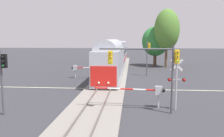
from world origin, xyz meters
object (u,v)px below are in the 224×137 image
(crossing_gate_near, at_px, (151,91))
(traffic_signal_near_left, at_px, (3,72))
(traffic_signal_near_right, at_px, (150,62))
(oak_far_right, at_px, (167,30))
(commuter_train, at_px, (115,54))
(crossing_signal_mast, at_px, (176,78))
(elm_centre_background, at_px, (155,41))
(traffic_signal_far_side, at_px, (148,53))
(crossing_gate_far, at_px, (81,68))

(crossing_gate_near, bearing_deg, traffic_signal_near_left, -165.36)
(traffic_signal_near_right, xyz_separation_m, traffic_signal_near_left, (-10.62, -1.37, -0.65))
(traffic_signal_near_right, bearing_deg, crossing_gate_near, 81.87)
(crossing_gate_near, relative_size, oak_far_right, 0.52)
(commuter_train, height_order, crossing_signal_mast, commuter_train)
(commuter_train, relative_size, elm_centre_background, 4.70)
(traffic_signal_far_side, distance_m, oak_far_right, 12.47)
(traffic_signal_far_side, xyz_separation_m, oak_far_right, (4.21, 11.13, 3.72))
(oak_far_right, bearing_deg, crossing_gate_near, -100.34)
(crossing_gate_far, height_order, traffic_signal_near_left, traffic_signal_near_left)
(crossing_signal_mast, distance_m, traffic_signal_far_side, 16.86)
(crossing_gate_far, relative_size, traffic_signal_near_left, 1.34)
(crossing_gate_near, relative_size, crossing_gate_far, 0.89)
(commuter_train, height_order, traffic_signal_far_side, commuter_train)
(oak_far_right, distance_m, elm_centre_background, 3.80)
(crossing_gate_near, height_order, crossing_signal_mast, crossing_signal_mast)
(oak_far_right, xyz_separation_m, elm_centre_background, (-1.89, 2.42, -2.23))
(commuter_train, bearing_deg, traffic_signal_near_left, -104.01)
(oak_far_right, bearing_deg, crossing_signal_mast, -96.30)
(traffic_signal_near_right, relative_size, elm_centre_background, 0.73)
(commuter_train, relative_size, crossing_gate_far, 5.83)
(crossing_gate_far, xyz_separation_m, elm_centre_background, (11.94, 16.08, 3.59))
(commuter_train, relative_size, crossing_gate_near, 6.53)
(commuter_train, bearing_deg, traffic_signal_far_side, -49.73)
(commuter_train, height_order, traffic_signal_near_right, commuter_train)
(crossing_signal_mast, bearing_deg, traffic_signal_near_right, -155.16)
(crossing_gate_near, height_order, traffic_signal_near_right, traffic_signal_near_right)
(traffic_signal_far_side, relative_size, traffic_signal_near_right, 0.89)
(crossing_gate_near, height_order, traffic_signal_far_side, traffic_signal_far_side)
(traffic_signal_near_left, height_order, oak_far_right, oak_far_right)
(elm_centre_background, bearing_deg, commuter_train, -136.14)
(traffic_signal_far_side, bearing_deg, traffic_signal_near_left, -121.25)
(traffic_signal_near_left, distance_m, oak_far_right, 34.40)
(crossing_gate_far, bearing_deg, oak_far_right, 44.63)
(commuter_train, bearing_deg, oak_far_right, 27.23)
(traffic_signal_near_right, height_order, oak_far_right, oak_far_right)
(traffic_signal_near_left, relative_size, elm_centre_background, 0.60)
(commuter_train, xyz_separation_m, traffic_signal_near_left, (-6.33, -25.39, 0.44))
(crossing_signal_mast, bearing_deg, traffic_signal_near_left, -169.54)
(traffic_signal_near_right, distance_m, oak_far_right, 29.57)
(crossing_signal_mast, xyz_separation_m, oak_far_right, (3.08, 27.92, 4.70))
(traffic_signal_near_left, bearing_deg, traffic_signal_near_right, 7.34)
(crossing_signal_mast, height_order, elm_centre_background, elm_centre_background)
(crossing_signal_mast, distance_m, traffic_signal_near_left, 12.98)
(traffic_signal_near_left, xyz_separation_m, elm_centre_background, (13.94, 32.70, 1.78))
(crossing_gate_near, height_order, traffic_signal_near_left, traffic_signal_near_left)
(crossing_gate_near, height_order, oak_far_right, oak_far_right)
(crossing_gate_far, relative_size, elm_centre_background, 0.81)
(crossing_gate_far, bearing_deg, traffic_signal_near_right, -60.54)
(commuter_train, height_order, crossing_gate_near, commuter_train)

